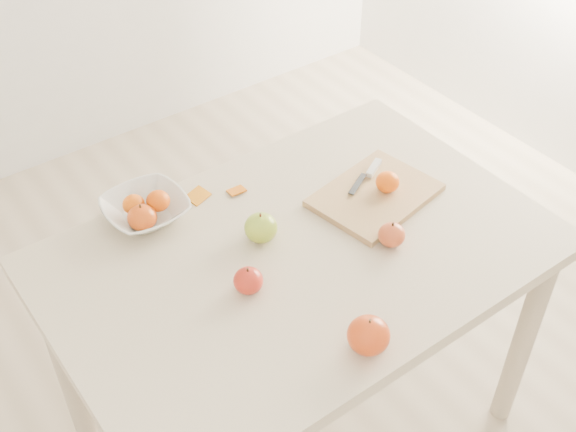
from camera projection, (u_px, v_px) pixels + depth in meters
ground at (298, 424)px, 2.23m from camera, size 3.50×3.50×0.00m
table at (300, 277)px, 1.80m from camera, size 1.20×0.80×0.75m
cutting_board at (375, 195)px, 1.88m from camera, size 0.35×0.28×0.02m
board_tangerine at (387, 182)px, 1.86m from camera, size 0.06×0.06×0.05m
fruit_bowl at (146, 209)px, 1.81m from camera, size 0.21×0.21×0.05m
bowl_tangerine_near at (134, 204)px, 1.79m from camera, size 0.06×0.06×0.05m
bowl_tangerine_far at (158, 201)px, 1.80m from camera, size 0.06×0.06×0.05m
orange_peel_a at (198, 197)px, 1.88m from camera, size 0.07×0.06×0.01m
orange_peel_b at (237, 191)px, 1.90m from camera, size 0.05×0.04×0.01m
paring_knife at (371, 170)px, 1.93m from camera, size 0.16×0.08×0.01m
apple_green at (261, 228)px, 1.74m from camera, size 0.08×0.08×0.07m
apple_red_c at (368, 335)px, 1.49m from camera, size 0.09×0.09×0.08m
apple_red_e at (392, 235)px, 1.73m from camera, size 0.07×0.07×0.06m
apple_red_b at (248, 281)px, 1.62m from camera, size 0.07×0.07×0.06m
apple_red_a at (142, 217)px, 1.77m from camera, size 0.07×0.07×0.07m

